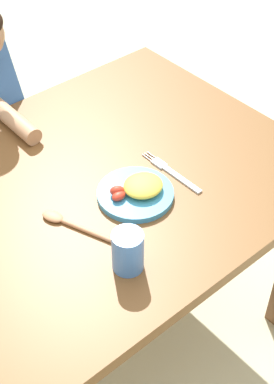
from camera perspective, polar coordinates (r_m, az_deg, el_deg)
ground_plane at (r=2.08m, az=-3.28°, el=-13.58°), size 8.00×8.00×0.00m
dining_table at (r=1.61m, az=-4.11°, el=-1.92°), size 1.17×0.91×0.71m
plate at (r=1.47m, az=-0.02°, el=0.07°), size 0.20×0.20×0.05m
fork at (r=1.55m, az=3.61°, el=1.94°), size 0.03×0.22×0.01m
spoon at (r=1.42m, az=-7.15°, el=-3.04°), size 0.10×0.20×0.01m
drinking_cup at (r=1.28m, az=-0.94°, el=-5.98°), size 0.07×0.07×0.11m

